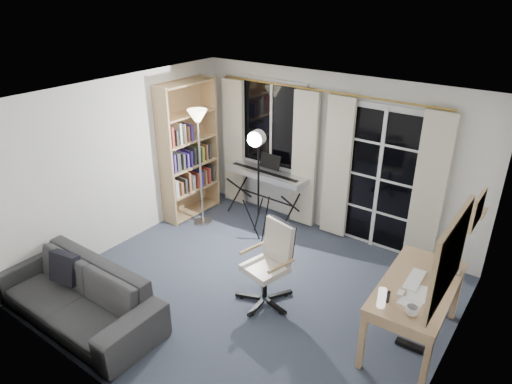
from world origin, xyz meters
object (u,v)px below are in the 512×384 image
sofa (74,287)px  studio_light (257,152)px  keyboard_piano (266,175)px  torchiere_lamp (198,134)px  bookshelf (186,154)px  office_chair (273,256)px  monitor (455,248)px  mug (412,310)px  desk (417,292)px

sofa → studio_light: bearing=76.3°
keyboard_piano → sofa: size_ratio=0.64×
torchiere_lamp → studio_light: (0.98, 0.11, -0.10)m
bookshelf → office_chair: size_ratio=2.14×
torchiere_lamp → studio_light: torchiere_lamp is taller
studio_light → monitor: size_ratio=3.27×
torchiere_lamp → keyboard_piano: (0.71, 0.73, -0.73)m
monitor → mug: (-0.10, -0.95, -0.22)m
bookshelf → keyboard_piano: size_ratio=1.57×
keyboard_piano → studio_light: 0.92m
torchiere_lamp → desk: torchiere_lamp is taller
torchiere_lamp → keyboard_piano: bearing=45.8°
studio_light → mug: bearing=-32.9°
monitor → office_chair: bearing=-160.8°
desk → mug: mug is taller
bookshelf → desk: 4.11m
studio_light → office_chair: size_ratio=1.70×
bookshelf → office_chair: 2.67m
torchiere_lamp → desk: size_ratio=1.32×
torchiere_lamp → monitor: torchiere_lamp is taller
office_chair → studio_light: bearing=146.9°
bookshelf → sofa: 2.86m
keyboard_piano → office_chair: bearing=-50.9°
monitor → studio_light: bearing=171.3°
office_chair → desk: 1.63m
studio_light → sofa: bearing=-111.0°
torchiere_lamp → desk: 3.71m
studio_light → bookshelf: bearing=170.4°
bookshelf → sofa: bookshelf is taller
studio_light → desk: bearing=-24.1°
sofa → desk: bearing=30.0°
bookshelf → sofa: (0.81, -2.68, -0.61)m
office_chair → mug: size_ratio=8.43×
monitor → sofa: bearing=-148.1°
monitor → mug: bearing=-98.2°
mug → office_chair: bearing=172.2°
studio_light → monitor: studio_light is taller
bookshelf → studio_light: (1.43, -0.05, 0.36)m
keyboard_piano → desk: keyboard_piano is taller
torchiere_lamp → monitor: 3.79m
studio_light → office_chair: 1.62m
keyboard_piano → desk: bearing=-23.8°
keyboard_piano → sofa: (-0.35, -3.25, -0.33)m
keyboard_piano → monitor: (3.05, -0.92, 0.26)m
keyboard_piano → sofa: keyboard_piano is taller
torchiere_lamp → desk: bearing=-10.3°
keyboard_piano → mug: bearing=-30.5°
studio_light → monitor: (2.78, -0.31, -0.38)m
torchiere_lamp → monitor: size_ratio=3.48×
monitor → bookshelf: bearing=172.8°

